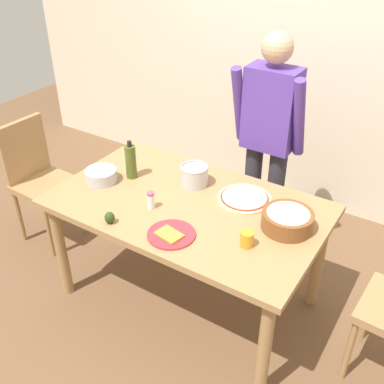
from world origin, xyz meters
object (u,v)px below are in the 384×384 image
Objects in this scene: popcorn_bowl at (288,219)px; pizza_raw_on_board at (244,198)px; mixing_bowl_steel at (101,176)px; person_cook at (269,135)px; avocado at (110,218)px; dining_table at (188,215)px; olive_oil_bottle at (131,161)px; cup_orange at (247,239)px; chair_wooden_left at (38,175)px; steel_pot at (194,175)px; salt_shaker at (151,200)px.

pizza_raw_on_board is at bearing 158.19° from popcorn_bowl.
mixing_bowl_steel is (-1.19, -0.17, -0.02)m from popcorn_bowl.
person_cook is 5.79× the size of popcorn_bowl.
mixing_bowl_steel is 2.86× the size of avocado.
person_cook is (0.16, 0.76, 0.27)m from dining_table.
olive_oil_bottle is (-0.47, 0.06, 0.20)m from dining_table.
cup_orange reaches higher than pizza_raw_on_board.
chair_wooden_left is 4.75× the size of mixing_bowl_steel.
mixing_bowl_steel is (0.72, -0.07, 0.26)m from chair_wooden_left.
mixing_bowl_steel is (-0.76, -0.84, -0.14)m from person_cook.
steel_pot is (-0.08, 0.20, 0.16)m from dining_table.
person_cook is 23.14× the size of avocado.
steel_pot is 0.62m from avocado.
salt_shaker is (-0.42, -0.37, 0.04)m from pizza_raw_on_board.
person_cook is at bearing 122.58° from popcorn_bowl.
pizza_raw_on_board is 0.80m from avocado.
steel_pot reaches higher than cup_orange.
olive_oil_bottle is (0.85, 0.08, 0.33)m from chair_wooden_left.
person_cook is 19.06× the size of cup_orange.
salt_shaker is (-0.15, -0.16, 0.14)m from dining_table.
olive_oil_bottle reaches higher than cup_orange.
steel_pot reaches higher than avocado.
chair_wooden_left is at bearing 174.65° from mixing_bowl_steel.
steel_pot is 0.36m from salt_shaker.
popcorn_bowl is 1.40× the size of mixing_bowl_steel.
cup_orange is (0.55, -0.37, -0.02)m from steel_pot.
salt_shaker is (0.32, -0.22, -0.06)m from olive_oil_bottle.
olive_oil_bottle is at bearing -168.24° from pizza_raw_on_board.
popcorn_bowl is 4.00× the size of avocado.
mixing_bowl_steel is 0.78× the size of olive_oil_bottle.
avocado is at bearing -19.59° from chair_wooden_left.
mixing_bowl_steel reaches higher than avocado.
dining_table is at bearing -101.95° from person_cook.
cup_orange is at bearing -13.68° from olive_oil_bottle.
cup_orange is at bearing -71.30° from person_cook.
avocado is at bearing -42.24° from mixing_bowl_steel.
olive_oil_bottle is 0.97m from cup_orange.
salt_shaker is at bearing -133.94° from dining_table.
steel_pot is 1.64× the size of salt_shaker.
salt_shaker is 0.26m from avocado.
salt_shaker reaches higher than mixing_bowl_steel.
steel_pot reaches higher than salt_shaker.
popcorn_bowl reaches higher than mixing_bowl_steel.
dining_table is at bearing 0.67° from chair_wooden_left.
mixing_bowl_steel is 0.46m from avocado.
popcorn_bowl reaches higher than dining_table.
chair_wooden_left is 1.82m from cup_orange.
salt_shaker reaches higher than avocado.
dining_table is at bearing 57.31° from avocado.
mixing_bowl_steel reaches higher than pizza_raw_on_board.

